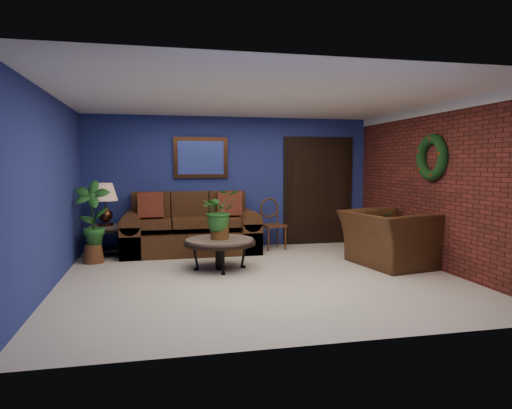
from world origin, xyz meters
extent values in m
plane|color=beige|center=(0.00, 0.00, 0.00)|extent=(5.50, 5.50, 0.00)
cube|color=navy|center=(0.00, 2.50, 1.25)|extent=(5.50, 0.04, 2.50)
cube|color=navy|center=(-2.75, 0.00, 1.25)|extent=(0.04, 5.00, 2.50)
cube|color=maroon|center=(2.75, 0.00, 1.25)|extent=(0.04, 5.00, 2.50)
cube|color=white|center=(0.00, 0.00, 2.50)|extent=(5.50, 5.00, 0.02)
cube|color=white|center=(2.72, 0.00, 2.43)|extent=(0.03, 5.00, 0.14)
cube|color=#462713|center=(-0.60, 2.46, 1.72)|extent=(1.02, 0.06, 0.77)
cube|color=black|center=(1.75, 2.47, 1.05)|extent=(1.44, 0.06, 2.18)
torus|color=black|center=(2.69, 0.05, 1.70)|extent=(0.16, 0.72, 0.72)
cube|color=#4D2B16|center=(-0.83, 2.00, 0.20)|extent=(2.43, 1.05, 0.40)
cube|color=#4D2B16|center=(-0.83, 2.38, 0.56)|extent=(2.08, 0.29, 0.99)
cube|color=#4D2B16|center=(-1.53, 1.93, 0.57)|extent=(0.67, 0.72, 0.15)
cube|color=#4D2B16|center=(-0.83, 1.93, 0.57)|extent=(0.67, 0.72, 0.15)
cube|color=#4D2B16|center=(-0.14, 1.93, 0.57)|extent=(0.67, 0.72, 0.15)
cube|color=#4D2B16|center=(-1.87, 2.00, 0.28)|extent=(0.35, 1.05, 0.55)
cube|color=#4D2B16|center=(0.20, 2.00, 0.28)|extent=(0.35, 1.05, 0.55)
cube|color=maroon|center=(-1.54, 1.98, 0.87)|extent=(0.44, 0.13, 0.44)
cube|color=maroon|center=(-0.13, 1.98, 0.87)|extent=(0.44, 0.13, 0.44)
cylinder|color=#534D48|center=(-0.50, 0.60, 0.44)|extent=(1.03, 1.03, 0.05)
cylinder|color=black|center=(-0.50, 0.60, 0.41)|extent=(1.09, 1.09, 0.05)
cylinder|color=black|center=(-0.50, 0.60, 0.21)|extent=(0.14, 0.14, 0.42)
cube|color=#534D48|center=(-2.30, 2.05, 0.50)|extent=(0.55, 0.55, 0.05)
cube|color=black|center=(-2.30, 2.05, 0.46)|extent=(0.58, 0.58, 0.04)
cube|color=black|center=(-2.30, 2.05, 0.12)|extent=(0.49, 0.49, 0.03)
cylinder|color=black|center=(-2.53, 1.82, 0.25)|extent=(0.03, 0.03, 0.50)
cylinder|color=black|center=(-2.07, 1.82, 0.25)|extent=(0.03, 0.03, 0.50)
cylinder|color=black|center=(-2.53, 2.28, 0.25)|extent=(0.03, 0.03, 0.50)
cylinder|color=black|center=(-2.07, 2.28, 0.25)|extent=(0.03, 0.03, 0.50)
cylinder|color=#462713|center=(-2.30, 2.05, 0.56)|extent=(0.26, 0.26, 0.05)
sphere|color=#462713|center=(-2.30, 2.05, 0.68)|extent=(0.24, 0.24, 0.24)
cylinder|color=#462713|center=(-2.30, 2.05, 0.88)|extent=(0.03, 0.03, 0.30)
cone|color=tan|center=(-2.30, 2.05, 1.09)|extent=(0.43, 0.43, 0.30)
cube|color=#533117|center=(0.71, 2.05, 0.45)|extent=(0.47, 0.47, 0.04)
torus|color=#533117|center=(0.68, 2.23, 0.76)|extent=(0.38, 0.10, 0.38)
cylinder|color=#533117|center=(0.57, 1.85, 0.21)|extent=(0.03, 0.03, 0.43)
cylinder|color=#533117|center=(0.91, 1.91, 0.21)|extent=(0.03, 0.03, 0.43)
cylinder|color=#533117|center=(0.51, 2.19, 0.21)|extent=(0.03, 0.03, 0.43)
cylinder|color=#533117|center=(0.85, 2.25, 0.21)|extent=(0.03, 0.03, 0.43)
imported|color=#4D2B16|center=(2.15, 0.30, 0.43)|extent=(1.37, 1.50, 0.86)
cylinder|color=brown|center=(-0.50, 0.60, 0.56)|extent=(0.28, 0.28, 0.18)
imported|color=#20581B|center=(-0.50, 0.60, 0.90)|extent=(0.62, 0.56, 0.62)
cylinder|color=brown|center=(2.35, 0.90, 0.10)|extent=(0.26, 0.26, 0.20)
imported|color=#20581B|center=(2.35, 0.90, 0.47)|extent=(0.36, 0.29, 0.65)
cylinder|color=brown|center=(-2.45, 1.50, 0.15)|extent=(0.34, 0.34, 0.30)
imported|color=#20581B|center=(-2.45, 1.50, 0.80)|extent=(0.63, 0.48, 1.09)
camera|label=1|loc=(-1.43, -6.20, 1.59)|focal=32.00mm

